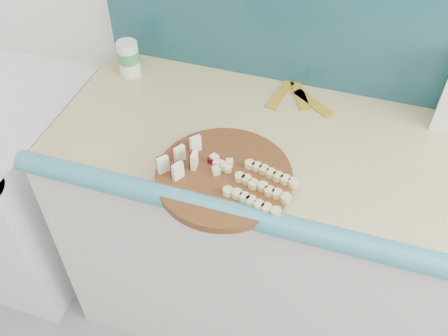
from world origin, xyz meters
TOP-DOWN VIEW (x-y plane):
  - kitchen_counter at (0.10, 1.50)m, footprint 2.20×0.63m
  - porcelain_fixture at (-1.45, 1.50)m, footprint 0.70×0.72m
  - cutting_board at (-0.45, 1.30)m, footprint 0.43×0.43m
  - apple_wedges at (-0.56, 1.30)m, footprint 0.09×0.14m
  - apple_chunks at (-0.47, 1.31)m, footprint 0.05×0.05m
  - banana_slices at (-0.34, 1.28)m, footprint 0.18×0.16m
  - canister at (-0.89, 1.66)m, footprint 0.07×0.07m
  - banana_peel at (-0.34, 1.70)m, footprint 0.21×0.17m

SIDE VIEW (x-z plane):
  - porcelain_fixture at x=-1.45m, z-range -0.02..0.82m
  - kitchen_counter at x=0.10m, z-range 0.00..0.91m
  - banana_peel at x=-0.34m, z-range 0.91..0.92m
  - cutting_board at x=-0.45m, z-range 0.91..0.93m
  - banana_slices at x=-0.34m, z-range 0.93..0.95m
  - apple_chunks at x=-0.47m, z-range 0.93..0.95m
  - apple_wedges at x=-0.56m, z-range 0.93..0.98m
  - canister at x=-0.89m, z-range 0.91..1.03m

